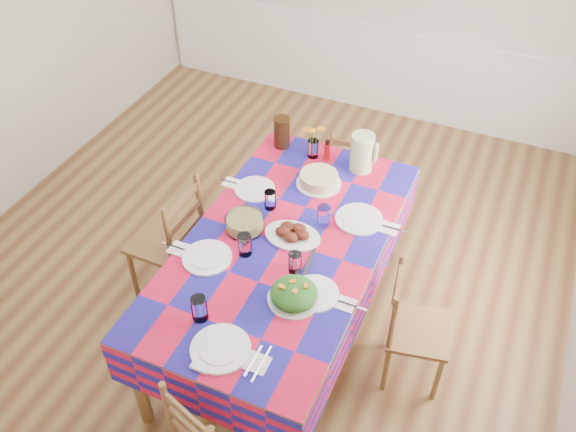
{
  "coord_description": "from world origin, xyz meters",
  "views": [
    {
      "loc": [
        1.51,
        -2.91,
        3.43
      ],
      "look_at": [
        0.36,
        -0.29,
        0.86
      ],
      "focal_mm": 38.0,
      "sensor_mm": 36.0,
      "label": 1
    }
  ],
  "objects_px": {
    "tea_pitcher": "(282,132)",
    "dining_table": "(284,253)",
    "meat_platter": "(292,233)",
    "green_pitcher": "(362,153)",
    "chair_left": "(171,242)",
    "chair_far": "(353,171)",
    "chair_right": "(412,329)"
  },
  "relations": [
    {
      "from": "dining_table",
      "to": "chair_far",
      "type": "xyz_separation_m",
      "value": [
        0.0,
        1.35,
        -0.32
      ]
    },
    {
      "from": "tea_pitcher",
      "to": "dining_table",
      "type": "bearing_deg",
      "value": -65.27
    },
    {
      "from": "chair_left",
      "to": "chair_far",
      "type": "bearing_deg",
      "value": 148.42
    },
    {
      "from": "dining_table",
      "to": "green_pitcher",
      "type": "xyz_separation_m",
      "value": [
        0.19,
        0.89,
        0.23
      ]
    },
    {
      "from": "chair_left",
      "to": "chair_right",
      "type": "relative_size",
      "value": 1.15
    },
    {
      "from": "dining_table",
      "to": "meat_platter",
      "type": "bearing_deg",
      "value": 63.93
    },
    {
      "from": "green_pitcher",
      "to": "tea_pitcher",
      "type": "relative_size",
      "value": 1.18
    },
    {
      "from": "dining_table",
      "to": "chair_far",
      "type": "distance_m",
      "value": 1.39
    },
    {
      "from": "dining_table",
      "to": "green_pitcher",
      "type": "relative_size",
      "value": 7.71
    },
    {
      "from": "dining_table",
      "to": "chair_far",
      "type": "relative_size",
      "value": 2.55
    },
    {
      "from": "dining_table",
      "to": "green_pitcher",
      "type": "bearing_deg",
      "value": 77.7
    },
    {
      "from": "chair_left",
      "to": "chair_right",
      "type": "height_order",
      "value": "chair_left"
    },
    {
      "from": "dining_table",
      "to": "green_pitcher",
      "type": "height_order",
      "value": "green_pitcher"
    },
    {
      "from": "green_pitcher",
      "to": "tea_pitcher",
      "type": "bearing_deg",
      "value": 177.11
    },
    {
      "from": "meat_platter",
      "to": "tea_pitcher",
      "type": "bearing_deg",
      "value": 118.01
    },
    {
      "from": "green_pitcher",
      "to": "chair_left",
      "type": "distance_m",
      "value": 1.45
    },
    {
      "from": "chair_left",
      "to": "chair_right",
      "type": "xyz_separation_m",
      "value": [
        1.71,
        -0.01,
        -0.06
      ]
    },
    {
      "from": "meat_platter",
      "to": "chair_left",
      "type": "relative_size",
      "value": 0.35
    },
    {
      "from": "tea_pitcher",
      "to": "chair_left",
      "type": "relative_size",
      "value": 0.23
    },
    {
      "from": "green_pitcher",
      "to": "tea_pitcher",
      "type": "distance_m",
      "value": 0.62
    },
    {
      "from": "tea_pitcher",
      "to": "chair_right",
      "type": "distance_m",
      "value": 1.66
    },
    {
      "from": "green_pitcher",
      "to": "chair_far",
      "type": "distance_m",
      "value": 0.75
    },
    {
      "from": "green_pitcher",
      "to": "meat_platter",
      "type": "bearing_deg",
      "value": -101.14
    },
    {
      "from": "meat_platter",
      "to": "chair_left",
      "type": "xyz_separation_m",
      "value": [
        -0.88,
        -0.06,
        -0.36
      ]
    },
    {
      "from": "green_pitcher",
      "to": "chair_right",
      "type": "bearing_deg",
      "value": -53.32
    },
    {
      "from": "chair_far",
      "to": "chair_left",
      "type": "bearing_deg",
      "value": 52.13
    },
    {
      "from": "dining_table",
      "to": "chair_left",
      "type": "height_order",
      "value": "chair_left"
    },
    {
      "from": "chair_right",
      "to": "meat_platter",
      "type": "bearing_deg",
      "value": 74.04
    },
    {
      "from": "chair_right",
      "to": "chair_far",
      "type": "bearing_deg",
      "value": 21.14
    },
    {
      "from": "green_pitcher",
      "to": "chair_far",
      "type": "relative_size",
      "value": 0.33
    },
    {
      "from": "chair_left",
      "to": "meat_platter",
      "type": "bearing_deg",
      "value": 94.91
    },
    {
      "from": "meat_platter",
      "to": "green_pitcher",
      "type": "distance_m",
      "value": 0.85
    }
  ]
}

